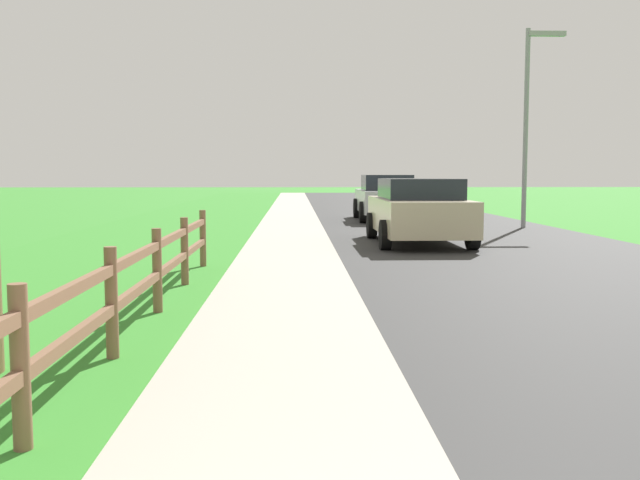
# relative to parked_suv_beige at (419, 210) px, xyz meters

# --- Properties ---
(ground_plane) EXTENTS (120.00, 120.00, 0.00)m
(ground_plane) POSITION_rel_parked_suv_beige_xyz_m (-2.00, 9.38, -0.77)
(ground_plane) COLOR #34822A
(road_asphalt) EXTENTS (7.00, 66.00, 0.01)m
(road_asphalt) POSITION_rel_parked_suv_beige_xyz_m (1.50, 11.38, -0.77)
(road_asphalt) COLOR #303030
(road_asphalt) RESTS_ON ground
(curb_concrete) EXTENTS (6.00, 66.00, 0.01)m
(curb_concrete) POSITION_rel_parked_suv_beige_xyz_m (-5.00, 11.38, -0.77)
(curb_concrete) COLOR #AAA092
(curb_concrete) RESTS_ON ground
(grass_verge) EXTENTS (5.00, 66.00, 0.00)m
(grass_verge) POSITION_rel_parked_suv_beige_xyz_m (-6.50, 11.38, -0.76)
(grass_verge) COLOR #34822A
(grass_verge) RESTS_ON ground
(rail_fence) EXTENTS (0.11, 12.63, 0.99)m
(rail_fence) POSITION_rel_parked_suv_beige_xyz_m (-4.46, -10.25, -0.20)
(rail_fence) COLOR brown
(rail_fence) RESTS_ON ground
(parked_suv_beige) EXTENTS (2.10, 4.48, 1.50)m
(parked_suv_beige) POSITION_rel_parked_suv_beige_xyz_m (0.00, 0.00, 0.00)
(parked_suv_beige) COLOR #C6B793
(parked_suv_beige) RESTS_ON ground
(parked_car_silver) EXTENTS (2.09, 4.58, 1.57)m
(parked_car_silver) POSITION_rel_parked_suv_beige_xyz_m (0.30, 8.30, 0.02)
(parked_car_silver) COLOR #B7BABF
(parked_car_silver) RESTS_ON ground
(street_lamp) EXTENTS (1.17, 0.20, 5.85)m
(street_lamp) POSITION_rel_parked_suv_beige_xyz_m (4.11, 4.78, 2.74)
(street_lamp) COLOR gray
(street_lamp) RESTS_ON ground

